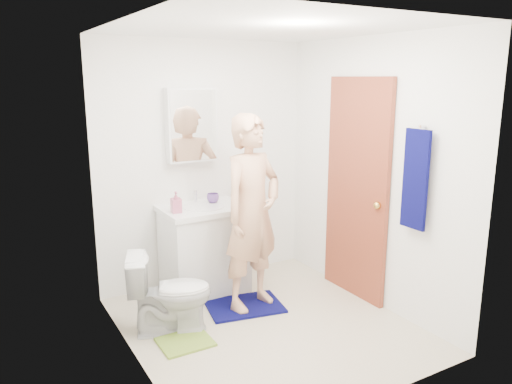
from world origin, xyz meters
The scene contains 22 objects.
floor centered at (0.00, 0.00, -0.01)m, with size 2.20×2.40×0.02m, color beige.
ceiling centered at (0.00, 0.00, 2.41)m, with size 2.20×2.40×0.02m, color white.
wall_back centered at (0.00, 1.21, 1.20)m, with size 2.20×0.02×2.40m, color white.
wall_front centered at (0.00, -1.21, 1.20)m, with size 2.20×0.02×2.40m, color white.
wall_left centered at (-1.11, 0.00, 1.20)m, with size 0.02×2.40×2.40m, color white.
wall_right centered at (1.11, 0.00, 1.20)m, with size 0.02×2.40×2.40m, color white.
vanity_cabinet centered at (-0.15, 0.91, 0.40)m, with size 0.75×0.55×0.80m, color white.
countertop centered at (-0.15, 0.91, 0.83)m, with size 0.79×0.59×0.05m, color white.
sink_basin centered at (-0.15, 0.91, 0.84)m, with size 0.40×0.40×0.03m, color white.
faucet centered at (-0.15, 1.09, 0.91)m, with size 0.03×0.03×0.12m, color silver.
medicine_cabinet centered at (-0.15, 1.14, 1.60)m, with size 0.50×0.12×0.70m, color white.
mirror_panel centered at (-0.15, 1.08, 1.60)m, with size 0.46×0.01×0.66m, color white.
door centered at (1.07, 0.15, 1.02)m, with size 0.05×0.80×2.05m, color #A94A2E.
door_knob centered at (1.03, -0.17, 0.95)m, with size 0.07×0.07×0.07m, color gold.
towel centered at (1.03, -0.57, 1.25)m, with size 0.03×0.24×0.80m, color #08084B.
towel_hook centered at (1.07, -0.57, 1.67)m, with size 0.02×0.02×0.06m, color silver.
toilet centered at (-0.73, 0.32, 0.34)m, with size 0.38×0.66×0.67m, color white.
bath_mat centered at (0.00, 0.39, 0.01)m, with size 0.66×0.47×0.02m, color #08084B.
green_rug centered at (-0.71, 0.07, 0.01)m, with size 0.40×0.34×0.02m, color #83A838.
soap_dispenser centered at (-0.45, 0.84, 0.95)m, with size 0.09×0.09×0.19m, color #BF5978.
toothbrush_cup centered at (-0.01, 1.00, 0.90)m, with size 0.12×0.12×0.09m, color #674293.
man centered at (0.07, 0.37, 0.89)m, with size 0.63×0.41×1.73m, color tan.
Camera 1 is at (-2.01, -3.29, 2.04)m, focal length 35.00 mm.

